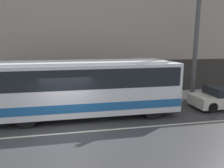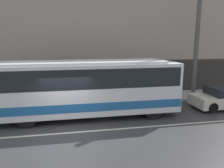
# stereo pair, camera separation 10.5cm
# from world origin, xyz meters

# --- Properties ---
(ground_plane) EXTENTS (60.00, 60.00, 0.00)m
(ground_plane) POSITION_xyz_m (0.00, 0.00, 0.00)
(ground_plane) COLOR #38383A
(sidewalk) EXTENTS (60.00, 2.67, 0.14)m
(sidewalk) POSITION_xyz_m (0.00, 5.34, 0.07)
(sidewalk) COLOR #A09E99
(sidewalk) RESTS_ON ground_plane
(building_facade) EXTENTS (60.00, 0.35, 10.92)m
(building_facade) POSITION_xyz_m (0.00, 6.81, 5.27)
(building_facade) COLOR gray
(building_facade) RESTS_ON ground_plane
(lane_stripe) EXTENTS (54.00, 0.14, 0.01)m
(lane_stripe) POSITION_xyz_m (0.00, 0.00, 0.00)
(lane_stripe) COLOR beige
(lane_stripe) RESTS_ON ground_plane
(transit_bus) EXTENTS (10.64, 2.52, 3.17)m
(transit_bus) POSITION_xyz_m (0.95, 2.14, 1.79)
(transit_bus) COLOR silver
(transit_bus) RESTS_ON ground_plane
(utility_pole_near) EXTENTS (0.31, 0.31, 8.95)m
(utility_pole_near) POSITION_xyz_m (9.10, 4.43, 4.62)
(utility_pole_near) COLOR #4C4C4F
(utility_pole_near) RESTS_ON sidewalk
(pedestrian_waiting) EXTENTS (0.36, 0.36, 1.77)m
(pedestrian_waiting) POSITION_xyz_m (-1.79, 5.08, 0.97)
(pedestrian_waiting) COLOR #333338
(pedestrian_waiting) RESTS_ON sidewalk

